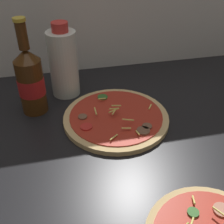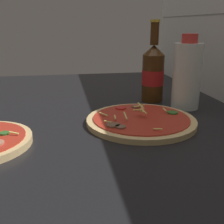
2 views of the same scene
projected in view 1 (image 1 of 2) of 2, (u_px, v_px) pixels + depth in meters
The scene contains 4 objects.
counter_slab at pixel (142, 155), 65.78cm from camera, with size 160.00×90.00×2.50cm.
pizza_far at pixel (116, 117), 74.60cm from camera, with size 27.93×27.93×5.30cm.
beer_bottle at pixel (30, 80), 73.56cm from camera, with size 7.07×7.07×25.70cm.
oil_bottle at pixel (64, 63), 80.77cm from camera, with size 8.27×8.27×21.77cm.
Camera 1 is at (-17.44, -45.12, 47.54)cm, focal length 45.00 mm.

